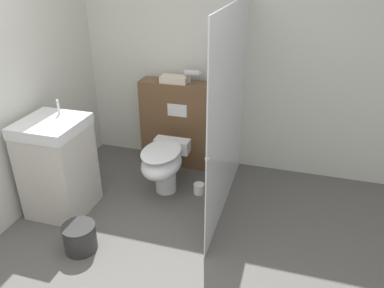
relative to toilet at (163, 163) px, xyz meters
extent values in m
cube|color=silver|center=(0.15, 0.86, 0.90)|extent=(8.00, 0.06, 2.50)
cube|color=brown|center=(-0.03, 0.66, 0.15)|extent=(0.91, 0.24, 1.00)
cube|color=white|center=(-0.03, 0.53, 0.37)|extent=(0.22, 0.01, 0.14)
cube|color=silver|center=(0.65, 0.01, 0.60)|extent=(0.01, 1.63, 1.91)
sphere|color=#B2B2B7|center=(0.65, -0.78, 0.57)|extent=(0.04, 0.04, 0.04)
cylinder|color=white|center=(0.00, 0.05, -0.17)|extent=(0.22, 0.22, 0.35)
ellipsoid|color=white|center=(0.00, -0.05, 0.03)|extent=(0.38, 0.55, 0.26)
ellipsoid|color=white|center=(0.00, -0.05, 0.17)|extent=(0.38, 0.54, 0.02)
cube|color=white|center=(0.00, 0.27, 0.07)|extent=(0.38, 0.15, 0.14)
cube|color=beige|center=(-0.85, -0.53, 0.07)|extent=(0.53, 0.55, 0.83)
cube|color=white|center=(-0.85, -0.53, 0.53)|extent=(0.54, 0.56, 0.10)
cylinder|color=silver|center=(-0.85, -0.38, 0.65)|extent=(0.02, 0.02, 0.14)
cylinder|color=#B7B7BC|center=(0.11, 0.68, 0.76)|extent=(0.16, 0.07, 0.07)
cone|color=#B7B7BC|center=(0.20, 0.68, 0.76)|extent=(0.03, 0.06, 0.06)
cylinder|color=#B7B7BC|center=(0.07, 0.68, 0.70)|extent=(0.03, 0.03, 0.10)
cube|color=beige|center=(-0.08, 0.63, 0.69)|extent=(0.29, 0.16, 0.07)
cylinder|color=white|center=(0.35, 0.09, -0.30)|extent=(0.11, 0.11, 0.11)
cylinder|color=#2D2D2D|center=(-0.38, -1.00, -0.23)|extent=(0.27, 0.27, 0.23)
cylinder|color=#2D2D2D|center=(-0.38, -1.00, -0.11)|extent=(0.28, 0.28, 0.01)
camera|label=1|loc=(1.21, -3.07, 1.87)|focal=35.00mm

